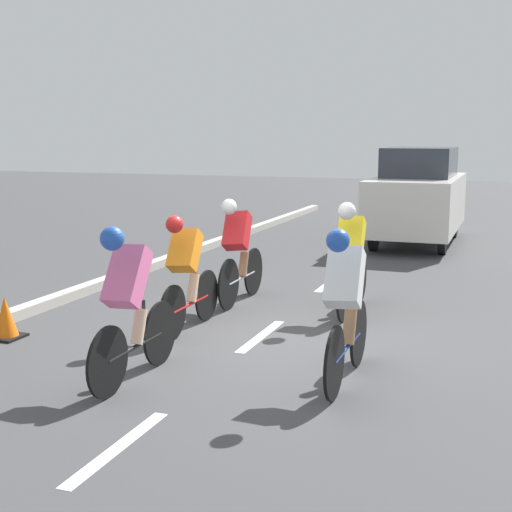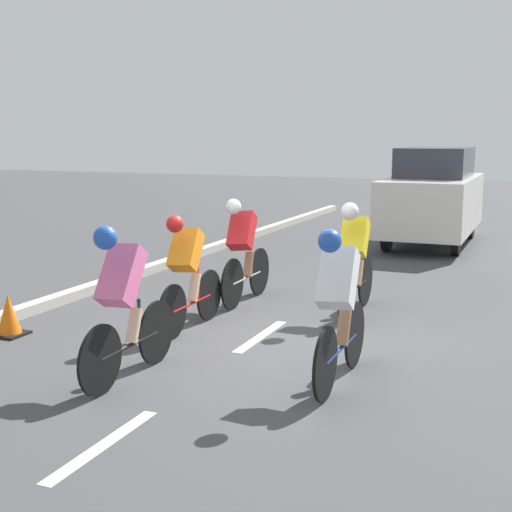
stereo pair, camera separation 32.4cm
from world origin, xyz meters
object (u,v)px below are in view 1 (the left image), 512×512
at_px(cyclist_yellow, 351,256).
at_px(cyclist_red, 238,249).
at_px(cyclist_white, 345,303).
at_px(traffic_cone, 5,318).
at_px(support_car, 418,196).
at_px(cyclist_pink, 129,300).
at_px(cyclist_orange, 187,271).

xyz_separation_m(cyclist_yellow, cyclist_red, (1.60, -0.06, -0.01)).
relative_size(cyclist_white, traffic_cone, 3.45).
bearing_deg(support_car, cyclist_yellow, 90.13).
bearing_deg(cyclist_red, traffic_cone, 53.48).
distance_m(cyclist_white, cyclist_red, 3.45).
distance_m(cyclist_pink, support_car, 9.94).
xyz_separation_m(cyclist_pink, cyclist_white, (-1.91, -0.66, -0.02)).
xyz_separation_m(cyclist_red, support_car, (-1.59, -6.48, 0.27)).
relative_size(cyclist_red, support_car, 0.41).
xyz_separation_m(cyclist_orange, cyclist_red, (-0.04, -1.56, 0.03)).
distance_m(cyclist_yellow, support_car, 6.54).
height_order(cyclist_pink, cyclist_white, cyclist_pink).
xyz_separation_m(cyclist_yellow, cyclist_white, (-0.54, 2.65, 0.01)).
height_order(cyclist_orange, traffic_cone, cyclist_orange).
bearing_deg(cyclist_white, cyclist_yellow, -78.56).
bearing_deg(cyclist_yellow, support_car, -89.87).
xyz_separation_m(cyclist_orange, cyclist_white, (-2.18, 1.14, 0.05)).
xyz_separation_m(cyclist_pink, cyclist_red, (0.23, -3.37, -0.04)).
relative_size(cyclist_pink, traffic_cone, 3.37).
relative_size(support_car, traffic_cone, 8.31).
bearing_deg(cyclist_orange, cyclist_pink, 98.62).
height_order(cyclist_orange, cyclist_pink, cyclist_pink).
bearing_deg(traffic_cone, cyclist_red, -126.52).
bearing_deg(support_car, traffic_cone, 68.94).
bearing_deg(cyclist_pink, cyclist_yellow, -112.54).
relative_size(cyclist_pink, cyclist_red, 1.00).
height_order(cyclist_yellow, cyclist_orange, cyclist_yellow).
relative_size(cyclist_orange, cyclist_red, 0.97).
relative_size(cyclist_orange, cyclist_white, 0.95).
bearing_deg(cyclist_yellow, cyclist_orange, 42.42).
bearing_deg(cyclist_orange, traffic_cone, 28.20).
distance_m(cyclist_yellow, traffic_cone, 4.33).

